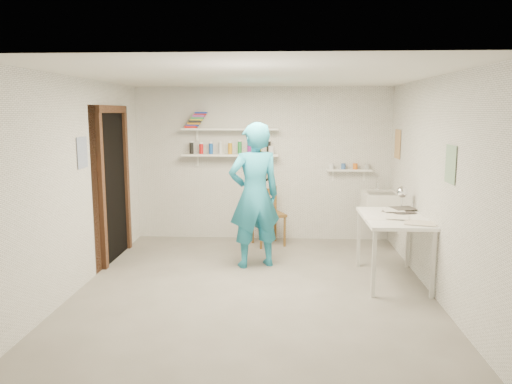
# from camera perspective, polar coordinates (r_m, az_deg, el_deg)

# --- Properties ---
(floor) EXTENTS (4.00, 4.50, 0.02)m
(floor) POSITION_cam_1_polar(r_m,az_deg,el_deg) (5.94, -0.22, -10.77)
(floor) COLOR slate
(floor) RESTS_ON ground
(ceiling) EXTENTS (4.00, 4.50, 0.02)m
(ceiling) POSITION_cam_1_polar(r_m,az_deg,el_deg) (5.60, -0.23, 13.20)
(ceiling) COLOR silver
(ceiling) RESTS_ON wall_back
(wall_back) EXTENTS (4.00, 0.02, 2.40)m
(wall_back) POSITION_cam_1_polar(r_m,az_deg,el_deg) (7.88, 0.75, 3.23)
(wall_back) COLOR silver
(wall_back) RESTS_ON ground
(wall_front) EXTENTS (4.00, 0.02, 2.40)m
(wall_front) POSITION_cam_1_polar(r_m,az_deg,el_deg) (3.43, -2.46, -4.60)
(wall_front) COLOR silver
(wall_front) RESTS_ON ground
(wall_left) EXTENTS (0.02, 4.50, 2.40)m
(wall_left) POSITION_cam_1_polar(r_m,az_deg,el_deg) (6.10, -19.43, 0.96)
(wall_left) COLOR silver
(wall_left) RESTS_ON ground
(wall_right) EXTENTS (0.02, 4.50, 2.40)m
(wall_right) POSITION_cam_1_polar(r_m,az_deg,el_deg) (5.88, 19.73, 0.65)
(wall_right) COLOR silver
(wall_right) RESTS_ON ground
(doorway_recess) EXTENTS (0.02, 0.90, 2.00)m
(doorway_recess) POSITION_cam_1_polar(r_m,az_deg,el_deg) (7.09, -15.97, 0.58)
(doorway_recess) COLOR black
(doorway_recess) RESTS_ON wall_left
(corridor_box) EXTENTS (1.40, 1.50, 2.10)m
(corridor_box) POSITION_cam_1_polar(r_m,az_deg,el_deg) (7.35, -21.22, 0.99)
(corridor_box) COLOR brown
(corridor_box) RESTS_ON ground
(door_lintel) EXTENTS (0.06, 1.05, 0.10)m
(door_lintel) POSITION_cam_1_polar(r_m,az_deg,el_deg) (7.01, -16.19, 9.09)
(door_lintel) COLOR brown
(door_lintel) RESTS_ON wall_left
(door_jamb_near) EXTENTS (0.06, 0.10, 2.00)m
(door_jamb_near) POSITION_cam_1_polar(r_m,az_deg,el_deg) (6.62, -17.21, -0.07)
(door_jamb_near) COLOR brown
(door_jamb_near) RESTS_ON ground
(door_jamb_far) EXTENTS (0.06, 0.10, 2.00)m
(door_jamb_far) POSITION_cam_1_polar(r_m,az_deg,el_deg) (7.56, -14.59, 1.14)
(door_jamb_far) COLOR brown
(door_jamb_far) RESTS_ON ground
(shelf_lower) EXTENTS (1.50, 0.22, 0.03)m
(shelf_lower) POSITION_cam_1_polar(r_m,az_deg,el_deg) (7.78, -2.98, 4.24)
(shelf_lower) COLOR white
(shelf_lower) RESTS_ON wall_back
(shelf_upper) EXTENTS (1.50, 0.22, 0.03)m
(shelf_upper) POSITION_cam_1_polar(r_m,az_deg,el_deg) (7.75, -3.01, 7.19)
(shelf_upper) COLOR white
(shelf_upper) RESTS_ON wall_back
(ledge_shelf) EXTENTS (0.70, 0.14, 0.03)m
(ledge_shelf) POSITION_cam_1_polar(r_m,az_deg,el_deg) (7.86, 10.60, 2.47)
(ledge_shelf) COLOR white
(ledge_shelf) RESTS_ON wall_back
(poster_left) EXTENTS (0.01, 0.28, 0.36)m
(poster_left) POSITION_cam_1_polar(r_m,az_deg,el_deg) (6.10, -19.23, 4.28)
(poster_left) COLOR #334C7F
(poster_left) RESTS_ON wall_left
(poster_right_a) EXTENTS (0.01, 0.34, 0.42)m
(poster_right_a) POSITION_cam_1_polar(r_m,az_deg,el_deg) (7.57, 15.87, 5.29)
(poster_right_a) COLOR #995933
(poster_right_a) RESTS_ON wall_right
(poster_right_b) EXTENTS (0.01, 0.30, 0.38)m
(poster_right_b) POSITION_cam_1_polar(r_m,az_deg,el_deg) (5.32, 21.34, 2.97)
(poster_right_b) COLOR #3F724C
(poster_right_b) RESTS_ON wall_right
(belfast_sink) EXTENTS (0.48, 0.60, 0.30)m
(belfast_sink) POSITION_cam_1_polar(r_m,az_deg,el_deg) (7.53, 13.98, -1.17)
(belfast_sink) COLOR white
(belfast_sink) RESTS_ON wall_right
(man) EXTENTS (0.80, 0.67, 1.89)m
(man) POSITION_cam_1_polar(r_m,az_deg,el_deg) (6.45, -0.17, -0.41)
(man) COLOR teal
(man) RESTS_ON ground
(wall_clock) EXTENTS (0.33, 0.16, 0.34)m
(wall_clock) POSITION_cam_1_polar(r_m,az_deg,el_deg) (6.60, 0.62, 2.57)
(wall_clock) COLOR #D2B88F
(wall_clock) RESTS_ON man
(wooden_chair) EXTENTS (0.57, 0.56, 0.94)m
(wooden_chair) POSITION_cam_1_polar(r_m,az_deg,el_deg) (7.58, 1.44, -2.59)
(wooden_chair) COLOR brown
(wooden_chair) RESTS_ON ground
(work_table) EXTENTS (0.71, 1.19, 0.79)m
(work_table) POSITION_cam_1_polar(r_m,az_deg,el_deg) (6.21, 15.33, -6.30)
(work_table) COLOR white
(work_table) RESTS_ON ground
(desk_lamp) EXTENTS (0.15, 0.15, 0.15)m
(desk_lamp) POSITION_cam_1_polar(r_m,az_deg,el_deg) (6.58, 16.36, 0.01)
(desk_lamp) COLOR white
(desk_lamp) RESTS_ON work_table
(spray_cans) EXTENTS (1.31, 0.06, 0.17)m
(spray_cans) POSITION_cam_1_polar(r_m,az_deg,el_deg) (7.77, -2.99, 4.98)
(spray_cans) COLOR black
(spray_cans) RESTS_ON shelf_lower
(book_stack) EXTENTS (0.34, 0.14, 0.25)m
(book_stack) POSITION_cam_1_polar(r_m,az_deg,el_deg) (7.82, -6.85, 8.19)
(book_stack) COLOR red
(book_stack) RESTS_ON shelf_upper
(ledge_pots) EXTENTS (0.48, 0.07, 0.09)m
(ledge_pots) POSITION_cam_1_polar(r_m,az_deg,el_deg) (7.86, 10.62, 2.90)
(ledge_pots) COLOR silver
(ledge_pots) RESTS_ON ledge_shelf
(papers) EXTENTS (0.30, 0.22, 0.03)m
(papers) POSITION_cam_1_polar(r_m,az_deg,el_deg) (6.11, 15.49, -2.59)
(papers) COLOR silver
(papers) RESTS_ON work_table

